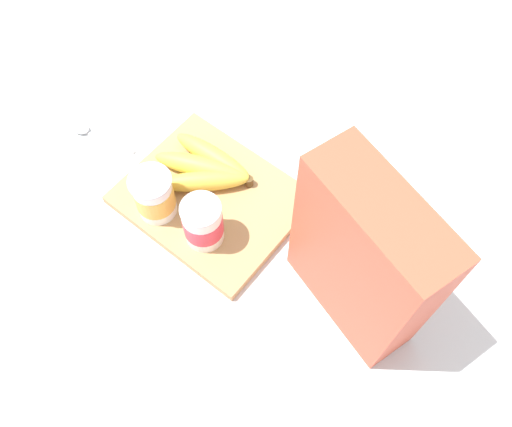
# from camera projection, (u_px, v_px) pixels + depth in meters

# --- Properties ---
(ground_plane) EXTENTS (2.40, 2.40, 0.00)m
(ground_plane) POSITION_uv_depth(u_px,v_px,m) (212.00, 202.00, 0.92)
(ground_plane) COLOR silver
(cutting_board) EXTENTS (0.28, 0.23, 0.02)m
(cutting_board) POSITION_uv_depth(u_px,v_px,m) (211.00, 199.00, 0.92)
(cutting_board) COLOR tan
(cutting_board) RESTS_ON ground_plane
(cereal_box) EXTENTS (0.22, 0.14, 0.29)m
(cereal_box) POSITION_uv_depth(u_px,v_px,m) (364.00, 258.00, 0.71)
(cereal_box) COLOR #D85138
(cereal_box) RESTS_ON ground_plane
(yogurt_cup_front) EXTENTS (0.06, 0.06, 0.09)m
(yogurt_cup_front) POSITION_uv_depth(u_px,v_px,m) (203.00, 223.00, 0.83)
(yogurt_cup_front) COLOR white
(yogurt_cup_front) RESTS_ON cutting_board
(yogurt_cup_back) EXTENTS (0.07, 0.07, 0.09)m
(yogurt_cup_back) POSITION_uv_depth(u_px,v_px,m) (154.00, 195.00, 0.86)
(yogurt_cup_back) COLOR white
(yogurt_cup_back) RESTS_ON cutting_board
(banana_bunch) EXTENTS (0.17, 0.13, 0.04)m
(banana_bunch) POSITION_uv_depth(u_px,v_px,m) (206.00, 168.00, 0.91)
(banana_bunch) COLOR yellow
(banana_bunch) RESTS_ON cutting_board
(spoon) EXTENTS (0.13, 0.04, 0.01)m
(spoon) POSITION_uv_depth(u_px,v_px,m) (93.00, 134.00, 0.99)
(spoon) COLOR silver
(spoon) RESTS_ON ground_plane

